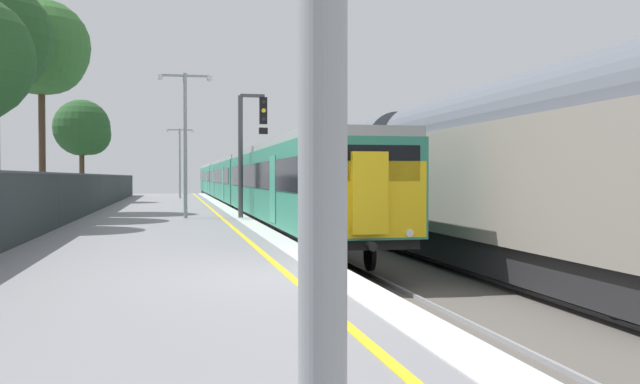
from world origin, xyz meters
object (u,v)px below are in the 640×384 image
Objects in this scene: platform_lamp_mid at (185,132)px; platform_lamp_far at (180,156)px; commuter_train_at_platform at (240,181)px; background_tree_centre at (84,130)px; signal_gantry at (248,140)px; background_tree_right at (44,51)px; freight_train_adjacent_track at (407,173)px.

platform_lamp_mid is 24.43m from platform_lamp_far.
commuter_train_at_platform is 10.02m from background_tree_centre.
signal_gantry is 10.39m from background_tree_right.
background_tree_centre reaches higher than platform_lamp_far.
background_tree_right is (-5.75, 4.97, 3.65)m from platform_lamp_mid.
platform_lamp_mid is 1.08× the size of platform_lamp_far.
freight_train_adjacent_track is 8.26m from platform_lamp_mid.
commuter_train_at_platform is 17.92m from background_tree_right.
platform_lamp_mid is 0.59× the size of background_tree_right.
signal_gantry is at bearing -66.27° from background_tree_centre.
signal_gantry is 19.94m from background_tree_centre.
commuter_train_at_platform is at bearing 56.08° from background_tree_right.
signal_gantry is (-1.46, -19.39, 1.62)m from commuter_train_at_platform.
background_tree_right is at bearing -123.92° from commuter_train_at_platform.
background_tree_centre reaches higher than platform_lamp_mid.
platform_lamp_mid reaches higher than freight_train_adjacent_track.
freight_train_adjacent_track is 27.95m from platform_lamp_far.
freight_train_adjacent_track is 6.67× the size of signal_gantry.
platform_lamp_mid reaches higher than platform_lamp_far.
freight_train_adjacent_track reaches higher than commuter_train_at_platform.
freight_train_adjacent_track is 24.51m from background_tree_centre.
background_tree_right is at bearing 146.84° from signal_gantry.
commuter_train_at_platform is at bearing -54.81° from platform_lamp_far.
freight_train_adjacent_track is at bearing -79.45° from commuter_train_at_platform.
platform_lamp_mid reaches higher than signal_gantry.
background_tree_centre reaches higher than signal_gantry.
signal_gantry is at bearing -94.30° from commuter_train_at_platform.
background_tree_centre is at bearing 89.79° from background_tree_right.
freight_train_adjacent_track is at bearing -21.09° from signal_gantry.
platform_lamp_mid is at bearing -72.34° from background_tree_centre.
background_tree_centre is at bearing -172.82° from commuter_train_at_platform.
background_tree_centre is 0.69× the size of background_tree_right.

